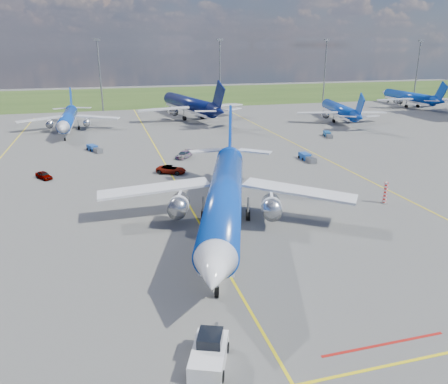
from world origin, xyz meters
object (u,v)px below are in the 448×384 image
object	(u,v)px
bg_jet_n	(189,118)
bg_jet_ene	(408,107)
baggage_tug_c	(94,149)
baggage_tug_w	(307,158)
bg_jet_nnw	(69,131)
warning_post	(385,193)
bg_jet_ne	(339,121)
main_airliner	(225,228)
service_car_a	(44,175)
service_car_c	(184,155)
baggage_tug_e	(328,135)
pushback_tug	(209,353)
service_car_b	(171,169)

from	to	relation	value
bg_jet_n	bg_jet_ene	xyz separation A→B (m)	(79.38, 4.75, 0.00)
baggage_tug_c	bg_jet_n	bearing A→B (deg)	29.25
baggage_tug_w	bg_jet_nnw	bearing A→B (deg)	136.47
warning_post	bg_jet_ne	bearing A→B (deg)	65.53
bg_jet_nnw	main_airliner	distance (m)	72.59
bg_jet_ne	service_car_a	xyz separation A→B (m)	(-74.88, -38.10, 0.62)
warning_post	bg_jet_n	world-z (taller)	bg_jet_n
bg_jet_ne	service_car_c	distance (m)	59.01
warning_post	bg_jet_ene	size ratio (longest dim) A/B	0.08
main_airliner	baggage_tug_w	world-z (taller)	main_airliner
warning_post	baggage_tug_e	size ratio (longest dim) A/B	0.61
main_airliner	service_car_a	world-z (taller)	main_airliner
pushback_tug	service_car_a	distance (m)	51.65
main_airliner	baggage_tug_c	size ratio (longest dim) A/B	8.70
bg_jet_nnw	baggage_tug_c	distance (m)	24.81
warning_post	baggage_tug_e	xyz separation A→B (m)	(14.69, 43.42, -1.00)
main_airliner	baggage_tug_e	bearing A→B (deg)	68.52
bg_jet_n	pushback_tug	bearing A→B (deg)	67.92
bg_jet_ne	service_car_b	bearing A→B (deg)	48.34
bg_jet_ene	main_airliner	distance (m)	126.01
bg_jet_nnw	main_airliner	xyz separation A→B (m)	(21.26, -69.41, 0.00)
warning_post	service_car_b	world-z (taller)	warning_post
bg_jet_n	baggage_tug_c	size ratio (longest dim) A/B	8.87
baggage_tug_w	baggage_tug_c	distance (m)	42.84
baggage_tug_e	bg_jet_n	bearing A→B (deg)	141.40
service_car_b	baggage_tug_w	world-z (taller)	service_car_b
pushback_tug	service_car_b	xyz separation A→B (m)	(4.77, 46.92, -0.13)
service_car_a	bg_jet_n	bearing A→B (deg)	24.76
bg_jet_n	service_car_b	distance (m)	58.88
bg_jet_n	baggage_tug_e	size ratio (longest dim) A/B	9.14
service_car_a	bg_jet_ne	bearing A→B (deg)	-5.83
pushback_tug	baggage_tug_w	bearing A→B (deg)	80.06
bg_jet_ene	pushback_tug	xyz separation A→B (m)	(-98.57, -108.75, 0.82)
bg_jet_n	pushback_tug	xyz separation A→B (m)	(-19.19, -104.00, 0.82)
bg_jet_ene	main_airliner	bearing A→B (deg)	46.25
bg_jet_n	service_car_b	xyz separation A→B (m)	(-14.42, -57.08, 0.69)
bg_jet_nnw	baggage_tug_c	world-z (taller)	bg_jet_nnw
pushback_tug	baggage_tug_e	world-z (taller)	pushback_tug
pushback_tug	service_car_b	distance (m)	47.16
bg_jet_ne	main_airliner	bearing A→B (deg)	63.25
bg_jet_nnw	pushback_tug	bearing A→B (deg)	-80.04
bg_jet_n	service_car_c	xyz separation A→B (m)	(-10.44, -47.18, 0.66)
bg_jet_n	baggage_tug_c	world-z (taller)	bg_jet_n
bg_jet_n	baggage_tug_w	size ratio (longest dim) A/B	8.77
bg_jet_ne	bg_jet_n	bearing A→B (deg)	-10.81
bg_jet_ne	service_car_c	size ratio (longest dim) A/B	7.79
warning_post	main_airliner	bearing A→B (deg)	-173.79
bg_jet_ne	pushback_tug	distance (m)	105.54
bg_jet_ene	main_airliner	world-z (taller)	main_airliner
pushback_tug	main_airliner	bearing A→B (deg)	94.10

